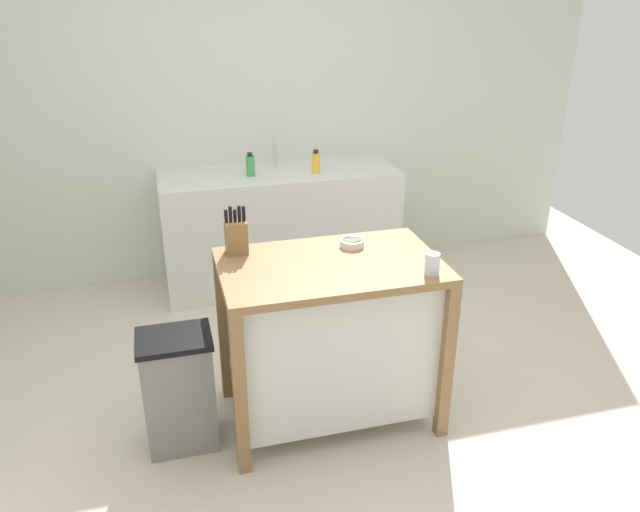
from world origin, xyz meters
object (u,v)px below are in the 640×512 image
at_px(kitchen_island, 330,333).
at_px(sink_faucet, 275,152).
at_px(knife_block, 236,236).
at_px(bottle_dish_soap, 250,165).
at_px(bowl_ceramic_wide, 352,243).
at_px(bottle_hand_soap, 316,162).
at_px(drinking_cup, 432,264).
at_px(trash_bin, 179,390).

bearing_deg(kitchen_island, sink_faucet, 87.37).
relative_size(knife_block, bottle_dish_soap, 1.50).
bearing_deg(knife_block, bowl_ceramic_wide, -6.74).
relative_size(bowl_ceramic_wide, bottle_hand_soap, 0.74).
xyz_separation_m(bowl_ceramic_wide, bottle_dish_soap, (-0.30, 1.46, 0.04)).
distance_m(knife_block, sink_faucet, 1.65).
height_order(knife_block, bowl_ceramic_wide, knife_block).
height_order(kitchen_island, knife_block, knife_block).
distance_m(sink_faucet, bottle_hand_soap, 0.35).
bearing_deg(bottle_hand_soap, drinking_cup, -87.16).
bearing_deg(trash_bin, bottle_dish_soap, 68.39).
distance_m(bowl_ceramic_wide, drinking_cup, 0.49).
relative_size(drinking_cup, trash_bin, 0.17).
xyz_separation_m(sink_faucet, bottle_dish_soap, (-0.22, -0.19, -0.03)).
xyz_separation_m(knife_block, sink_faucet, (0.51, 1.57, -0.01)).
xyz_separation_m(bottle_hand_soap, bottle_dish_soap, (-0.47, 0.05, -0.00)).
bearing_deg(kitchen_island, drinking_cup, -30.04).
relative_size(trash_bin, sink_faucet, 2.86).
bearing_deg(trash_bin, drinking_cup, -10.35).
bearing_deg(bowl_ceramic_wide, kitchen_island, -134.07).
height_order(knife_block, sink_faucet, knife_block).
bearing_deg(bottle_dish_soap, sink_faucet, 40.88).
distance_m(bowl_ceramic_wide, bottle_hand_soap, 1.42).
bearing_deg(sink_faucet, kitchen_island, -92.63).
bearing_deg(bottle_hand_soap, knife_block, -119.78).
relative_size(bowl_ceramic_wide, trash_bin, 0.20).
xyz_separation_m(drinking_cup, sink_faucet, (-0.34, 2.06, 0.03)).
xyz_separation_m(drinking_cup, bottle_dish_soap, (-0.56, 1.87, 0.00)).
distance_m(bottle_hand_soap, bottle_dish_soap, 0.47).
height_order(knife_block, bottle_dish_soap, knife_block).
bearing_deg(bowl_ceramic_wide, bottle_hand_soap, 83.04).
bearing_deg(bottle_dish_soap, kitchen_island, -85.31).
bearing_deg(bowl_ceramic_wide, trash_bin, -168.38).
bearing_deg(drinking_cup, bowl_ceramic_wide, 122.10).
xyz_separation_m(bowl_ceramic_wide, bottle_hand_soap, (0.17, 1.41, 0.04)).
xyz_separation_m(trash_bin, bottle_dish_soap, (0.65, 1.65, 0.65)).
bearing_deg(bottle_hand_soap, bottle_dish_soap, 174.01).
bearing_deg(bottle_dish_soap, drinking_cup, -73.33).
distance_m(drinking_cup, bottle_dish_soap, 1.96).
relative_size(drinking_cup, bottle_hand_soap, 0.63).
height_order(trash_bin, bottle_hand_soap, bottle_hand_soap).
height_order(kitchen_island, bowl_ceramic_wide, bowl_ceramic_wide).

